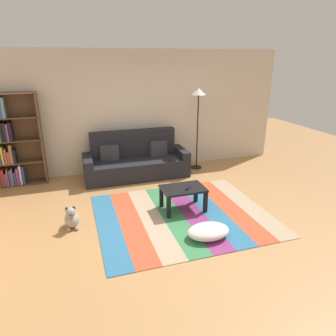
{
  "coord_description": "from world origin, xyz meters",
  "views": [
    {
      "loc": [
        -1.54,
        -4.29,
        2.52
      ],
      "look_at": [
        0.03,
        0.59,
        0.65
      ],
      "focal_mm": 32.55,
      "sensor_mm": 36.0,
      "label": 1
    }
  ],
  "objects": [
    {
      "name": "rug",
      "position": [
        0.09,
        -0.01,
        0.01
      ],
      "size": [
        2.84,
        2.39,
        0.01
      ],
      "color": "teal",
      "rests_on": "ground_plane"
    },
    {
      "name": "couch",
      "position": [
        -0.26,
        2.02,
        0.34
      ],
      "size": [
        2.26,
        0.8,
        1.0
      ],
      "color": "black",
      "rests_on": "ground_plane"
    },
    {
      "name": "dog",
      "position": [
        -1.69,
        0.15,
        0.16
      ],
      "size": [
        0.22,
        0.35,
        0.4
      ],
      "color": "#9E998E",
      "rests_on": "ground_plane"
    },
    {
      "name": "back_wall",
      "position": [
        0.0,
        2.55,
        1.35
      ],
      "size": [
        6.8,
        0.1,
        2.7
      ],
      "primitive_type": "cube",
      "color": "beige",
      "rests_on": "ground_plane"
    },
    {
      "name": "bookshelf",
      "position": [
        -2.71,
        2.3,
        0.91
      ],
      "size": [
        0.9,
        0.28,
        1.88
      ],
      "color": "brown",
      "rests_on": "ground_plane"
    },
    {
      "name": "pouf",
      "position": [
        0.22,
        -0.77,
        0.11
      ],
      "size": [
        0.64,
        0.44,
        0.19
      ],
      "primitive_type": "ellipsoid",
      "color": "white",
      "rests_on": "rug"
    },
    {
      "name": "standing_lamp",
      "position": [
        1.23,
        2.1,
        1.56
      ],
      "size": [
        0.32,
        0.32,
        1.87
      ],
      "color": "black",
      "rests_on": "ground_plane"
    },
    {
      "name": "coffee_table",
      "position": [
        0.17,
        0.17,
        0.34
      ],
      "size": [
        0.74,
        0.5,
        0.41
      ],
      "color": "black",
      "rests_on": "rug"
    },
    {
      "name": "tv_remote",
      "position": [
        0.23,
        0.11,
        0.43
      ],
      "size": [
        0.13,
        0.15,
        0.02
      ],
      "primitive_type": "cube",
      "rotation": [
        0.0,
        0.0,
        -0.65
      ],
      "color": "black",
      "rests_on": "coffee_table"
    },
    {
      "name": "ground_plane",
      "position": [
        0.0,
        0.0,
        0.0
      ],
      "size": [
        14.0,
        14.0,
        0.0
      ],
      "primitive_type": "plane",
      "color": "#B27F4C"
    }
  ]
}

